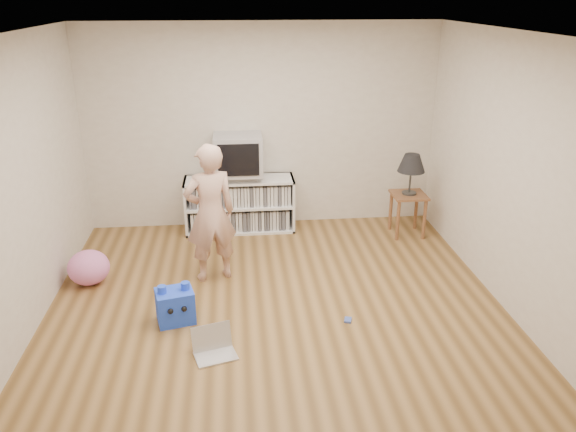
# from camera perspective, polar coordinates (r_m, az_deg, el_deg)

# --- Properties ---
(ground) EXTENTS (4.50, 4.50, 0.00)m
(ground) POSITION_cam_1_polar(r_m,az_deg,el_deg) (5.65, -1.19, -9.27)
(ground) COLOR brown
(ground) RESTS_ON ground
(walls) EXTENTS (4.52, 4.52, 2.60)m
(walls) POSITION_cam_1_polar(r_m,az_deg,el_deg) (5.10, -1.31, 3.33)
(walls) COLOR beige
(walls) RESTS_ON ground
(ceiling) EXTENTS (4.50, 4.50, 0.01)m
(ceiling) POSITION_cam_1_polar(r_m,az_deg,el_deg) (4.84, -1.45, 18.07)
(ceiling) COLOR white
(ceiling) RESTS_ON walls
(media_unit) EXTENTS (1.40, 0.45, 0.70)m
(media_unit) POSITION_cam_1_polar(r_m,az_deg,el_deg) (7.32, -4.92, 1.24)
(media_unit) COLOR white
(media_unit) RESTS_ON ground
(dvd_deck) EXTENTS (0.45, 0.35, 0.07)m
(dvd_deck) POSITION_cam_1_polar(r_m,az_deg,el_deg) (7.18, -5.02, 4.07)
(dvd_deck) COLOR gray
(dvd_deck) RESTS_ON media_unit
(crt_tv) EXTENTS (0.60, 0.53, 0.50)m
(crt_tv) POSITION_cam_1_polar(r_m,az_deg,el_deg) (7.10, -5.09, 6.25)
(crt_tv) COLOR #9F9FA4
(crt_tv) RESTS_ON dvd_deck
(side_table) EXTENTS (0.42, 0.42, 0.55)m
(side_table) POSITION_cam_1_polar(r_m,az_deg,el_deg) (7.27, 12.11, 1.22)
(side_table) COLOR brown
(side_table) RESTS_ON ground
(table_lamp) EXTENTS (0.34, 0.34, 0.52)m
(table_lamp) POSITION_cam_1_polar(r_m,az_deg,el_deg) (7.11, 12.44, 5.18)
(table_lamp) COLOR #333333
(table_lamp) RESTS_ON side_table
(person) EXTENTS (0.63, 0.51, 1.51)m
(person) POSITION_cam_1_polar(r_m,az_deg,el_deg) (5.94, -7.90, 0.25)
(person) COLOR #D4A591
(person) RESTS_ON ground
(laptop) EXTENTS (0.41, 0.36, 0.24)m
(laptop) POSITION_cam_1_polar(r_m,az_deg,el_deg) (5.02, -7.56, -13.02)
(laptop) COLOR silver
(laptop) RESTS_ON ground
(playing_cards) EXTENTS (0.09, 0.11, 0.02)m
(playing_cards) POSITION_cam_1_polar(r_m,az_deg,el_deg) (5.46, 6.11, -10.46)
(playing_cards) COLOR #435AB2
(playing_cards) RESTS_ON ground
(plush_blue) EXTENTS (0.40, 0.35, 0.39)m
(plush_blue) POSITION_cam_1_polar(r_m,az_deg,el_deg) (5.46, -11.38, -8.91)
(plush_blue) COLOR #1C46FF
(plush_blue) RESTS_ON ground
(plush_pink) EXTENTS (0.57, 0.57, 0.37)m
(plush_pink) POSITION_cam_1_polar(r_m,az_deg,el_deg) (6.37, -19.59, -4.95)
(plush_pink) COLOR pink
(plush_pink) RESTS_ON ground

